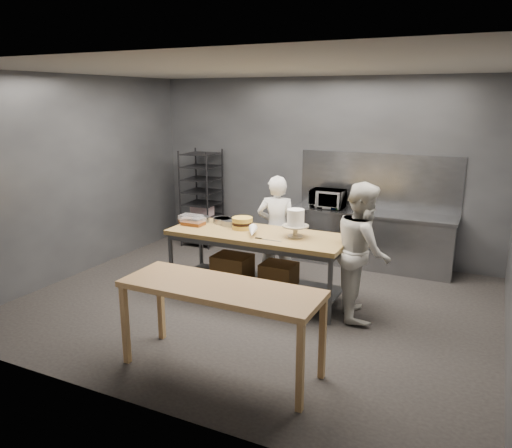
{
  "coord_description": "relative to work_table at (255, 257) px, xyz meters",
  "views": [
    {
      "loc": [
        2.7,
        -5.56,
        2.67
      ],
      "look_at": [
        -0.06,
        0.15,
        1.05
      ],
      "focal_mm": 35.0,
      "sensor_mm": 36.0,
      "label": 1
    }
  ],
  "objects": [
    {
      "name": "ground",
      "position": [
        0.1,
        -0.2,
        -0.57
      ],
      "size": [
        6.0,
        6.0,
        0.0
      ],
      "primitive_type": "plane",
      "color": "black",
      "rests_on": "ground"
    },
    {
      "name": "back_wall",
      "position": [
        0.1,
        2.3,
        0.93
      ],
      "size": [
        6.0,
        0.04,
        3.0
      ],
      "primitive_type": "cube",
      "color": "#4C4F54",
      "rests_on": "ground"
    },
    {
      "name": "work_table",
      "position": [
        0.0,
        0.0,
        0.0
      ],
      "size": [
        2.4,
        0.9,
        0.92
      ],
      "color": "olive",
      "rests_on": "ground"
    },
    {
      "name": "near_counter",
      "position": [
        0.52,
        -1.85,
        0.24
      ],
      "size": [
        2.0,
        0.7,
        0.9
      ],
      "color": "#A57344",
      "rests_on": "ground"
    },
    {
      "name": "back_counter",
      "position": [
        1.1,
        1.98,
        -0.12
      ],
      "size": [
        2.6,
        0.6,
        0.9
      ],
      "color": "slate",
      "rests_on": "ground"
    },
    {
      "name": "splashback_panel",
      "position": [
        1.1,
        2.28,
        0.78
      ],
      "size": [
        2.6,
        0.02,
        0.9
      ],
      "primitive_type": "cube",
      "color": "slate",
      "rests_on": "back_counter"
    },
    {
      "name": "speed_rack",
      "position": [
        -2.02,
        1.9,
        0.28
      ],
      "size": [
        0.63,
        0.68,
        1.75
      ],
      "color": "black",
      "rests_on": "ground"
    },
    {
      "name": "chef_behind",
      "position": [
        0.0,
        0.71,
        0.22
      ],
      "size": [
        0.66,
        0.52,
        1.59
      ],
      "primitive_type": "imported",
      "rotation": [
        0.0,
        0.0,
        3.41
      ],
      "color": "white",
      "rests_on": "ground"
    },
    {
      "name": "chef_right",
      "position": [
        1.44,
        0.04,
        0.28
      ],
      "size": [
        0.9,
        1.0,
        1.7
      ],
      "primitive_type": "imported",
      "rotation": [
        0.0,
        0.0,
        1.94
      ],
      "color": "silver",
      "rests_on": "ground"
    },
    {
      "name": "microwave",
      "position": [
        0.36,
        1.98,
        0.48
      ],
      "size": [
        0.54,
        0.37,
        0.3
      ],
      "primitive_type": "imported",
      "color": "black",
      "rests_on": "back_counter"
    },
    {
      "name": "frosted_cake_stand",
      "position": [
        0.57,
        0.01,
        0.57
      ],
      "size": [
        0.34,
        0.34,
        0.37
      ],
      "color": "#B8AC93",
      "rests_on": "work_table"
    },
    {
      "name": "layer_cake",
      "position": [
        -0.24,
        0.09,
        0.43
      ],
      "size": [
        0.28,
        0.28,
        0.16
      ],
      "color": "gold",
      "rests_on": "work_table"
    },
    {
      "name": "cake_pans",
      "position": [
        -0.67,
        0.22,
        0.39
      ],
      "size": [
        0.75,
        0.33,
        0.07
      ],
      "color": "gray",
      "rests_on": "work_table"
    },
    {
      "name": "piping_bag",
      "position": [
        0.05,
        -0.19,
        0.41
      ],
      "size": [
        0.26,
        0.4,
        0.12
      ],
      "primitive_type": "cone",
      "rotation": [
        1.57,
        0.0,
        0.41
      ],
      "color": "white",
      "rests_on": "work_table"
    },
    {
      "name": "offset_spatula",
      "position": [
        0.26,
        -0.26,
        0.35
      ],
      "size": [
        0.36,
        0.02,
        0.02
      ],
      "color": "slate",
      "rests_on": "work_table"
    },
    {
      "name": "pastry_clamshells",
      "position": [
        -1.01,
        0.03,
        0.4
      ],
      "size": [
        0.42,
        0.32,
        0.11
      ],
      "color": "brown",
      "rests_on": "work_table"
    }
  ]
}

